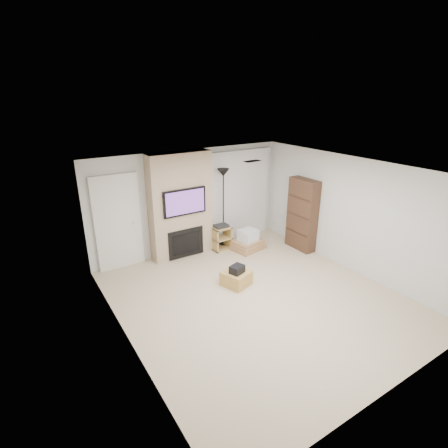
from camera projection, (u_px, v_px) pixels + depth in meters
floor at (257, 298)px, 6.80m from camera, size 5.00×5.50×0.00m
ceiling at (262, 171)px, 5.90m from camera, size 5.00×5.50×0.00m
wall_back at (190, 201)px, 8.52m from camera, size 5.00×0.00×2.50m
wall_front at (401, 315)px, 4.18m from camera, size 5.00×0.00×2.50m
wall_left at (124, 275)px, 5.10m from camera, size 0.00×5.50×2.50m
wall_right at (350, 214)px, 7.60m from camera, size 0.00×5.50×2.50m
hvac_vent at (253, 161)px, 6.74m from camera, size 0.35×0.18×0.01m
ottoman at (236, 278)px, 7.21m from camera, size 0.63×0.63×0.30m
black_bag at (237, 269)px, 7.08m from camera, size 0.34×0.30×0.16m
fireplace_wall at (181, 206)px, 8.18m from camera, size 1.50×0.47×2.50m
entry_door at (118, 223)px, 7.66m from camera, size 1.02×0.11×2.14m
vertical_blinds at (238, 192)px, 9.17m from camera, size 1.98×0.10×2.37m
floor_lamp at (223, 186)px, 8.61m from camera, size 0.30×0.30×2.00m
av_stand at (221, 236)px, 8.77m from camera, size 0.45×0.38×0.66m
box_stack at (248, 242)px, 8.82m from camera, size 0.87×0.72×0.52m
bookshelf at (302, 215)px, 8.64m from camera, size 0.30×0.80×1.80m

